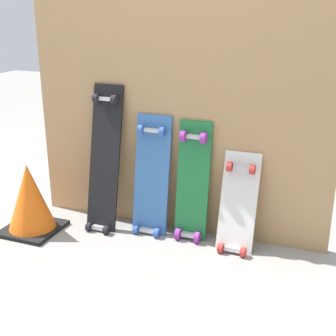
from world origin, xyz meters
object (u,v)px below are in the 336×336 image
at_px(skateboard_green, 192,186).
at_px(skateboard_white, 238,209).
at_px(traffic_cone, 30,199).
at_px(skateboard_blue, 151,181).
at_px(skateboard_black, 104,164).

height_order(skateboard_green, skateboard_white, skateboard_green).
xyz_separation_m(skateboard_green, traffic_cone, (-0.95, -0.29, -0.11)).
bearing_deg(skateboard_white, skateboard_blue, 177.26).
bearing_deg(traffic_cone, skateboard_white, 11.69).
xyz_separation_m(skateboard_blue, skateboard_white, (0.54, -0.03, -0.09)).
bearing_deg(skateboard_blue, skateboard_black, -172.73).
distance_m(skateboard_black, skateboard_green, 0.57).
height_order(skateboard_blue, skateboard_white, skateboard_blue).
bearing_deg(skateboard_blue, skateboard_green, 2.43).
distance_m(skateboard_blue, skateboard_green, 0.26).
distance_m(skateboard_blue, traffic_cone, 0.75).
bearing_deg(skateboard_black, skateboard_green, 5.03).
bearing_deg(skateboard_green, skateboard_black, -174.97).
height_order(skateboard_black, skateboard_white, skateboard_black).
xyz_separation_m(skateboard_black, traffic_cone, (-0.39, -0.24, -0.19)).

